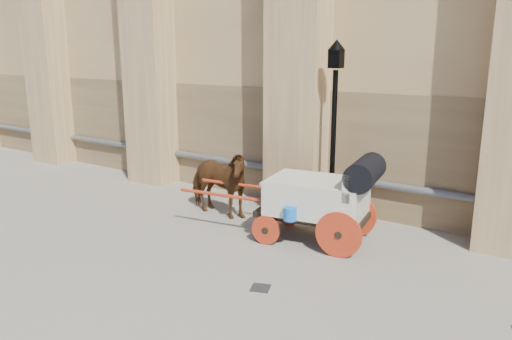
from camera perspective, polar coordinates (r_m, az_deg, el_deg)
The scene contains 5 objects.
ground at distance 9.51m, azimuth -1.04°, elevation -11.10°, with size 90.00×90.00×0.00m, color #6B6558.
horse at distance 12.11m, azimuth -4.48°, elevation -1.40°, with size 0.91×2.00×1.69m, color #553119.
carriage at distance 10.46m, azimuth 7.72°, elevation -2.91°, with size 4.46×1.79×1.90m.
street_lamp at distance 11.45m, azimuth 8.86°, elevation 4.75°, with size 0.39×0.39×4.19m.
drain_grate_near at distance 8.77m, azimuth 0.52°, elevation -13.32°, with size 0.32×0.32×0.01m, color black.
Camera 1 is at (4.95, -7.08, 3.99)m, focal length 35.00 mm.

